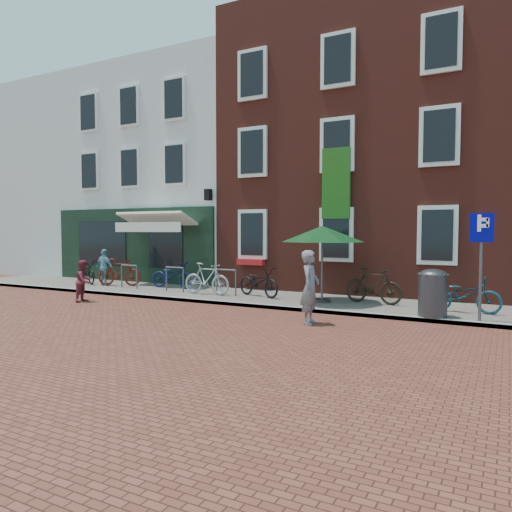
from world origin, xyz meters
The scene contains 19 objects.
ground centered at (0.00, 0.00, 0.00)m, with size 80.00×80.00×0.00m, color brown.
sidewalk centered at (1.00, 1.50, 0.05)m, with size 24.00×3.00×0.10m, color slate.
building_stucco centered at (-5.00, 7.00, 4.50)m, with size 8.00×8.00×9.00m, color silver.
building_brick_mid centered at (2.00, 7.00, 5.00)m, with size 6.00×8.00×10.00m, color maroon.
building_brick_right centered at (8.00, 7.00, 5.00)m, with size 6.00×8.00×10.00m, color maroon.
filler_left centered at (-12.50, 7.00, 4.50)m, with size 7.00×8.00×9.00m, color silver.
litter_bin centered at (6.76, 0.30, 0.72)m, with size 0.66×0.66×1.21m.
parking_sign centered at (7.77, 0.24, 1.76)m, with size 0.50×0.08×2.43m.
parasol centered at (3.63, 1.30, 2.12)m, with size 2.43×2.43×2.26m.
woman centered at (4.33, -1.39, 0.84)m, with size 0.62×0.40×1.69m, color slate.
boy centered at (-2.92, -1.36, 0.63)m, with size 0.61×0.47×1.25m, color maroon.
cafe_person centered at (-4.88, 1.40, 0.77)m, with size 0.79×0.33×1.35m, color #6AA8BA.
bicycle_0 centered at (-5.99, 1.56, 0.55)m, with size 0.60×1.72×0.90m, color black.
bicycle_1 centered at (-4.27, 1.51, 0.60)m, with size 0.47×1.67×1.00m, color #5B160E.
bicycle_2 centered at (-2.13, 1.90, 0.55)m, with size 0.60×1.72×0.90m, color #0D144C.
bicycle_3 centered at (-0.14, 1.08, 0.60)m, with size 0.47×1.67×1.00m, color gray.
bicycle_4 centered at (1.53, 1.44, 0.55)m, with size 0.60×1.72×0.90m, color black.
bicycle_5 centered at (5.00, 1.67, 0.60)m, with size 0.47×1.67×1.00m, color black.
bicycle_6 centered at (7.36, 1.28, 0.55)m, with size 0.60×1.72×0.90m, color #123C4F.
Camera 1 is at (8.31, -11.55, 2.15)m, focal length 33.59 mm.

